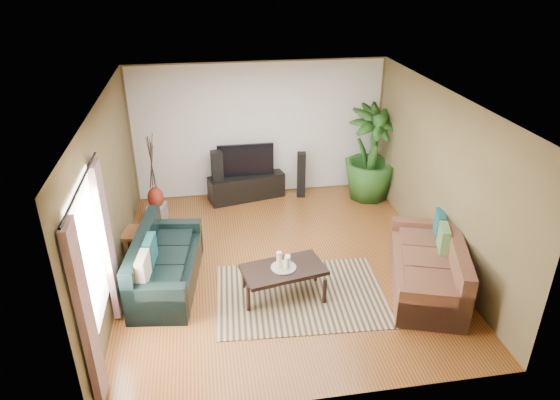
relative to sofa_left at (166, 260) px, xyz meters
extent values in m
plane|color=brown|center=(1.78, 0.26, -0.42)|extent=(5.50, 5.50, 0.00)
plane|color=white|center=(1.78, 0.26, 2.28)|extent=(5.50, 5.50, 0.00)
plane|color=brown|center=(1.78, 3.01, 0.93)|extent=(5.00, 0.00, 5.00)
plane|color=brown|center=(1.78, -2.49, 0.93)|extent=(5.00, 0.00, 5.00)
plane|color=brown|center=(-0.72, 0.26, 0.92)|extent=(0.00, 5.50, 5.50)
plane|color=brown|center=(4.28, 0.26, 0.92)|extent=(0.00, 5.50, 5.50)
plane|color=white|center=(1.78, 3.00, 0.93)|extent=(4.90, 0.00, 4.90)
plane|color=white|center=(-0.70, -1.34, 0.97)|extent=(0.00, 1.80, 1.80)
cube|color=gray|center=(-0.65, -2.09, 0.72)|extent=(0.08, 0.35, 2.20)
cube|color=gray|center=(-0.65, -0.59, 0.72)|extent=(0.08, 0.35, 2.20)
cylinder|color=black|center=(-0.65, -1.34, 1.87)|extent=(0.03, 1.90, 0.03)
cube|color=black|center=(0.00, 0.00, 0.00)|extent=(1.08, 2.02, 0.85)
cube|color=brown|center=(3.78, -0.66, 0.00)|extent=(1.54, 2.27, 0.85)
cube|color=tan|center=(1.91, -0.60, -0.42)|extent=(2.53, 1.86, 0.01)
cube|color=black|center=(1.66, -0.55, -0.19)|extent=(1.27, 0.85, 0.48)
cylinder|color=#969792|center=(1.66, -0.55, 0.06)|extent=(0.36, 0.36, 0.02)
cylinder|color=white|center=(1.60, -0.52, 0.18)|extent=(0.07, 0.07, 0.23)
cylinder|color=beige|center=(1.70, -0.59, 0.16)|extent=(0.07, 0.07, 0.18)
cylinder|color=white|center=(1.73, -0.49, 0.14)|extent=(0.07, 0.07, 0.15)
cube|color=black|center=(1.47, 2.76, -0.17)|extent=(1.57, 0.78, 0.50)
cube|color=black|center=(1.47, 2.76, 0.41)|extent=(1.11, 0.06, 0.66)
cube|color=black|center=(0.89, 2.63, 0.12)|extent=(0.23, 0.25, 1.10)
cube|color=black|center=(2.58, 2.69, 0.05)|extent=(0.20, 0.21, 0.94)
imported|color=#214F1A|center=(3.92, 2.43, 0.52)|extent=(1.31, 1.31, 1.89)
cylinder|color=black|center=(3.92, 2.43, -0.29)|extent=(0.35, 0.35, 0.27)
cube|color=gray|center=(-0.27, 2.10, -0.26)|extent=(0.37, 0.37, 0.32)
ellipsoid|color=maroon|center=(-0.27, 2.10, 0.04)|extent=(0.29, 0.29, 0.41)
cube|color=brown|center=(-0.47, 0.80, -0.17)|extent=(0.57, 0.57, 0.50)
camera|label=1|loc=(0.66, -6.39, 4.06)|focal=32.00mm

